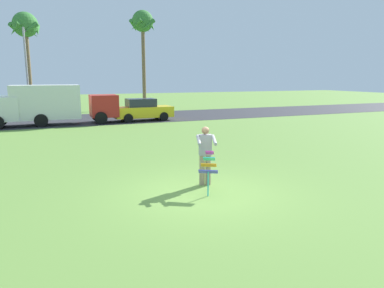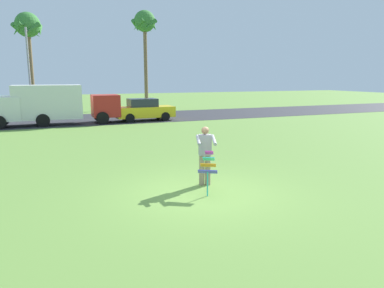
{
  "view_description": "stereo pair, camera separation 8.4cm",
  "coord_description": "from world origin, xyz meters",
  "px_view_note": "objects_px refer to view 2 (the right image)",
  "views": [
    {
      "loc": [
        -3.86,
        -8.52,
        3.13
      ],
      "look_at": [
        0.39,
        1.68,
        1.05
      ],
      "focal_mm": 33.39,
      "sensor_mm": 36.0,
      "label": 1
    },
    {
      "loc": [
        -3.78,
        -8.55,
        3.13
      ],
      "look_at": [
        0.39,
        1.68,
        1.05
      ],
      "focal_mm": 33.39,
      "sensor_mm": 36.0,
      "label": 2
    }
  ],
  "objects_px": {
    "palm_tree_right_near": "(28,29)",
    "streetlight_pole": "(29,66)",
    "parked_truck_red_cab": "(61,103)",
    "palm_tree_centre_far": "(145,26)",
    "kite_held": "(208,167)",
    "parked_car_yellow": "(144,110)",
    "person_kite_flyer": "(205,153)"
  },
  "relations": [
    {
      "from": "palm_tree_centre_far",
      "to": "kite_held",
      "type": "bearing_deg",
      "value": -101.7
    },
    {
      "from": "palm_tree_centre_far",
      "to": "palm_tree_right_near",
      "type": "bearing_deg",
      "value": -173.77
    },
    {
      "from": "kite_held",
      "to": "streetlight_pole",
      "type": "height_order",
      "value": "streetlight_pole"
    },
    {
      "from": "person_kite_flyer",
      "to": "palm_tree_centre_far",
      "type": "height_order",
      "value": "palm_tree_centre_far"
    },
    {
      "from": "parked_truck_red_cab",
      "to": "person_kite_flyer",
      "type": "bearing_deg",
      "value": -78.63
    },
    {
      "from": "kite_held",
      "to": "parked_truck_red_cab",
      "type": "distance_m",
      "value": 17.17
    },
    {
      "from": "parked_truck_red_cab",
      "to": "palm_tree_centre_far",
      "type": "height_order",
      "value": "palm_tree_centre_far"
    },
    {
      "from": "parked_truck_red_cab",
      "to": "parked_car_yellow",
      "type": "relative_size",
      "value": 1.59
    },
    {
      "from": "streetlight_pole",
      "to": "palm_tree_centre_far",
      "type": "bearing_deg",
      "value": 19.24
    },
    {
      "from": "parked_car_yellow",
      "to": "palm_tree_right_near",
      "type": "bearing_deg",
      "value": 128.37
    },
    {
      "from": "kite_held",
      "to": "parked_car_yellow",
      "type": "bearing_deg",
      "value": 81.04
    },
    {
      "from": "palm_tree_right_near",
      "to": "person_kite_flyer",
      "type": "bearing_deg",
      "value": -78.59
    },
    {
      "from": "kite_held",
      "to": "palm_tree_centre_far",
      "type": "bearing_deg",
      "value": 78.3
    },
    {
      "from": "kite_held",
      "to": "palm_tree_centre_far",
      "type": "height_order",
      "value": "palm_tree_centre_far"
    },
    {
      "from": "palm_tree_right_near",
      "to": "streetlight_pole",
      "type": "distance_m",
      "value": 4.09
    },
    {
      "from": "streetlight_pole",
      "to": "kite_held",
      "type": "bearing_deg",
      "value": -78.17
    },
    {
      "from": "parked_car_yellow",
      "to": "palm_tree_right_near",
      "type": "relative_size",
      "value": 0.49
    },
    {
      "from": "kite_held",
      "to": "parked_truck_red_cab",
      "type": "bearing_deg",
      "value": 99.96
    },
    {
      "from": "kite_held",
      "to": "parked_truck_red_cab",
      "type": "height_order",
      "value": "parked_truck_red_cab"
    },
    {
      "from": "parked_car_yellow",
      "to": "streetlight_pole",
      "type": "bearing_deg",
      "value": 137.66
    },
    {
      "from": "kite_held",
      "to": "palm_tree_right_near",
      "type": "xyz_separation_m",
      "value": [
        -4.91,
        26.47,
        6.4
      ]
    },
    {
      "from": "kite_held",
      "to": "streetlight_pole",
      "type": "distance_m",
      "value": 24.62
    },
    {
      "from": "person_kite_flyer",
      "to": "parked_car_yellow",
      "type": "distance_m",
      "value": 16.28
    },
    {
      "from": "parked_car_yellow",
      "to": "person_kite_flyer",
      "type": "bearing_deg",
      "value": -98.47
    },
    {
      "from": "person_kite_flyer",
      "to": "parked_car_yellow",
      "type": "bearing_deg",
      "value": 81.53
    },
    {
      "from": "palm_tree_right_near",
      "to": "palm_tree_centre_far",
      "type": "bearing_deg",
      "value": 6.23
    },
    {
      "from": "palm_tree_right_near",
      "to": "palm_tree_centre_far",
      "type": "height_order",
      "value": "palm_tree_centre_far"
    },
    {
      "from": "parked_truck_red_cab",
      "to": "palm_tree_centre_far",
      "type": "bearing_deg",
      "value": 50.99
    },
    {
      "from": "kite_held",
      "to": "parked_car_yellow",
      "type": "height_order",
      "value": "parked_car_yellow"
    },
    {
      "from": "palm_tree_right_near",
      "to": "streetlight_pole",
      "type": "xyz_separation_m",
      "value": [
        -0.09,
        -2.58,
        -3.17
      ]
    },
    {
      "from": "palm_tree_right_near",
      "to": "parked_truck_red_cab",
      "type": "bearing_deg",
      "value": -78.53
    },
    {
      "from": "palm_tree_right_near",
      "to": "streetlight_pole",
      "type": "bearing_deg",
      "value": -92.02
    }
  ]
}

